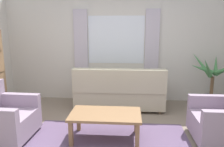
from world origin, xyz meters
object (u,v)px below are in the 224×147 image
at_px(armchair_left, 2,117).
at_px(potted_plant, 212,85).
at_px(couch, 119,92).
at_px(coffee_table, 106,117).

xyz_separation_m(armchair_left, potted_plant, (3.75, 1.58, 0.19)).
bearing_deg(couch, coffee_table, 83.54).
xyz_separation_m(couch, armchair_left, (-1.79, -1.49, -0.01)).
bearing_deg(couch, potted_plant, -177.54).
bearing_deg(couch, armchair_left, 39.81).
bearing_deg(coffee_table, armchair_left, -176.69).
height_order(couch, potted_plant, potted_plant).
relative_size(couch, armchair_left, 2.16).
bearing_deg(potted_plant, armchair_left, -157.20).
xyz_separation_m(coffee_table, potted_plant, (2.12, 1.48, 0.17)).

